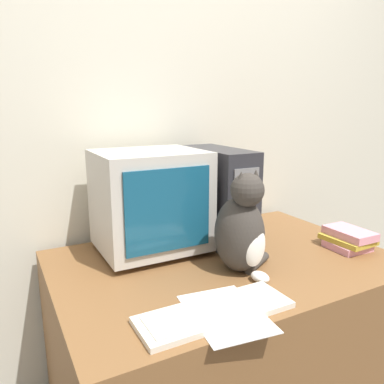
# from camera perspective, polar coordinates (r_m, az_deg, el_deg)

# --- Properties ---
(wall_back) EXTENTS (7.00, 0.05, 2.50)m
(wall_back) POSITION_cam_1_polar(r_m,az_deg,el_deg) (1.88, -3.41, 10.60)
(wall_back) COLOR beige
(wall_back) RESTS_ON ground_plane
(desk) EXTENTS (1.34, 0.90, 0.72)m
(desk) POSITION_cam_1_polar(r_m,az_deg,el_deg) (1.73, 4.77, -21.19)
(desk) COLOR brown
(desk) RESTS_ON ground_plane
(crt_monitor) EXTENTS (0.43, 0.38, 0.43)m
(crt_monitor) POSITION_cam_1_polar(r_m,az_deg,el_deg) (1.56, -6.38, -1.37)
(crt_monitor) COLOR #BCB7AD
(crt_monitor) RESTS_ON desk
(computer_tower) EXTENTS (0.17, 0.42, 0.43)m
(computer_tower) POSITION_cam_1_polar(r_m,az_deg,el_deg) (1.70, 3.99, -0.52)
(computer_tower) COLOR #28282D
(computer_tower) RESTS_ON desk
(keyboard) EXTENTS (0.48, 0.16, 0.02)m
(keyboard) POSITION_cam_1_polar(r_m,az_deg,el_deg) (1.17, 3.57, -17.75)
(keyboard) COLOR silver
(keyboard) RESTS_ON desk
(cat) EXTENTS (0.26, 0.27, 0.39)m
(cat) POSITION_cam_1_polar(r_m,az_deg,el_deg) (1.39, 7.59, -5.70)
(cat) COLOR #38332D
(cat) RESTS_ON desk
(book_stack) EXTENTS (0.17, 0.21, 0.08)m
(book_stack) POSITION_cam_1_polar(r_m,az_deg,el_deg) (1.78, 22.73, -6.59)
(book_stack) COLOR pink
(book_stack) RESTS_ON desk
(pen) EXTENTS (0.13, 0.03, 0.01)m
(pen) POSITION_cam_1_polar(r_m,az_deg,el_deg) (1.21, -1.65, -17.02)
(pen) COLOR maroon
(pen) RESTS_ON desk
(paper_sheet) EXTENTS (0.25, 0.32, 0.00)m
(paper_sheet) POSITION_cam_1_polar(r_m,az_deg,el_deg) (1.18, 5.13, -17.92)
(paper_sheet) COLOR white
(paper_sheet) RESTS_ON desk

